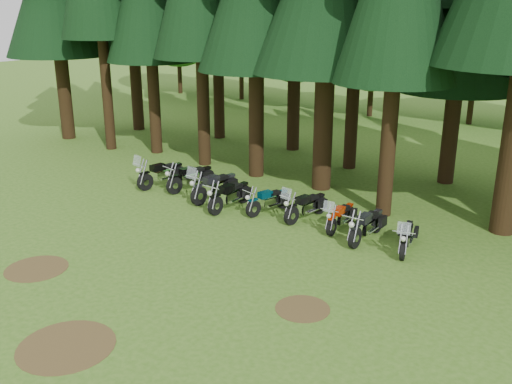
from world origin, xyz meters
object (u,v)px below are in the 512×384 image
motorcycle_5 (306,207)px  motorcycle_1 (191,178)px  motorcycle_8 (406,238)px  motorcycle_0 (161,174)px  motorcycle_7 (367,226)px  motorcycle_6 (340,217)px  motorcycle_4 (269,201)px  motorcycle_3 (230,196)px  motorcycle_2 (215,187)px

motorcycle_5 → motorcycle_1: bearing=-172.1°
motorcycle_8 → motorcycle_0: bearing=163.6°
motorcycle_0 → motorcycle_7: 9.48m
motorcycle_1 → motorcycle_6: bearing=9.3°
motorcycle_0 → motorcycle_5: (6.91, 0.15, -0.04)m
motorcycle_4 → motorcycle_5: (1.46, 0.20, 0.04)m
motorcycle_3 → motorcycle_4: motorcycle_3 is taller
motorcycle_0 → motorcycle_4: bearing=9.4°
motorcycle_3 → motorcycle_8: bearing=2.3°
motorcycle_6 → motorcycle_4: bearing=179.2°
motorcycle_4 → motorcycle_6: bearing=16.1°
motorcycle_2 → motorcycle_7: 6.53m
motorcycle_0 → motorcycle_5: motorcycle_0 is taller
motorcycle_0 → motorcycle_6: 8.35m
motorcycle_3 → motorcycle_5: size_ratio=1.06×
motorcycle_1 → motorcycle_3: (2.71, -0.89, -0.00)m
motorcycle_6 → motorcycle_5: bearing=172.9°
motorcycle_5 → motorcycle_7: bearing=-0.6°
motorcycle_1 → motorcycle_7: motorcycle_1 is taller
motorcycle_1 → motorcycle_8: bearing=7.3°
motorcycle_7 → motorcycle_6: bearing=163.3°
motorcycle_8 → motorcycle_1: bearing=161.1°
motorcycle_4 → motorcycle_8: size_ratio=0.99×
motorcycle_2 → motorcycle_7: motorcycle_2 is taller
motorcycle_6 → motorcycle_8: bearing=-12.5°
motorcycle_2 → motorcycle_4: (2.51, 0.03, -0.10)m
motorcycle_6 → motorcycle_2: bearing=178.8°
motorcycle_2 → motorcycle_3: bearing=-16.0°
motorcycle_1 → motorcycle_2: (1.61, -0.43, 0.04)m
motorcycle_0 → motorcycle_6: bearing=10.1°
motorcycle_3 → motorcycle_4: size_ratio=1.16×
motorcycle_2 → motorcycle_1: bearing=171.5°
motorcycle_2 → motorcycle_4: bearing=7.3°
motorcycle_1 → motorcycle_4: size_ratio=1.15×
motorcycle_4 → motorcycle_5: 1.47m
motorcycle_3 → motorcycle_7: size_ratio=1.04×
motorcycle_5 → motorcycle_8: (3.93, -0.57, -0.04)m
motorcycle_3 → motorcycle_5: motorcycle_5 is taller
motorcycle_4 → motorcycle_6: 2.89m
motorcycle_3 → motorcycle_7: motorcycle_3 is taller
motorcycle_3 → motorcycle_5: bearing=14.8°
motorcycle_3 → motorcycle_7: bearing=3.5°
motorcycle_8 → motorcycle_4: bearing=161.8°
motorcycle_1 → motorcycle_3: 2.86m
motorcycle_2 → motorcycle_6: motorcycle_2 is taller
motorcycle_2 → motorcycle_7: (6.53, -0.25, -0.05)m
motorcycle_0 → motorcycle_2: size_ratio=0.97×
motorcycle_0 → motorcycle_7: motorcycle_0 is taller
motorcycle_3 → motorcycle_6: (4.30, 0.57, -0.06)m
motorcycle_7 → motorcycle_2: bearing=178.9°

